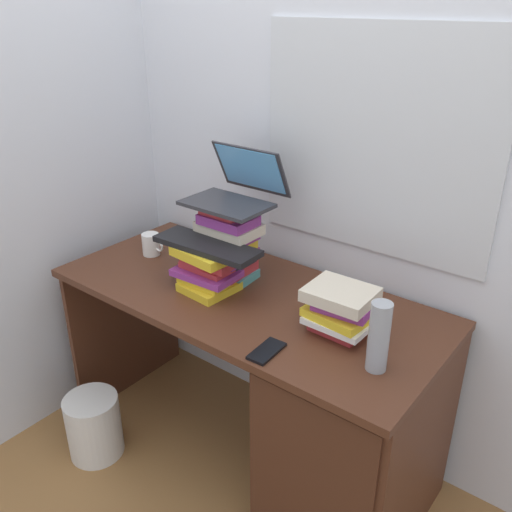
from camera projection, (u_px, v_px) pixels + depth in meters
The scene contains 14 objects.
ground_plane at pixel (247, 448), 2.41m from camera, with size 6.00×6.00×0.00m, color olive.
wall_back at pixel (307, 136), 2.12m from camera, with size 6.00×0.06×2.60m.
wall_left at pixel (82, 122), 2.35m from camera, with size 0.05×6.00×2.60m, color silver.
desk at pixel (325, 413), 1.99m from camera, with size 1.51×0.67×0.77m.
book_stack_tall at pixel (228, 244), 2.13m from camera, with size 0.25×0.20×0.30m.
book_stack_keyboard_riser at pixel (208, 268), 2.07m from camera, with size 0.25×0.21×0.17m.
book_stack_side at pixel (341, 309), 1.80m from camera, with size 0.22×0.19×0.16m.
laptop at pixel (237, 189), 2.09m from camera, with size 0.32×0.30×0.20m.
keyboard at pixel (207, 246), 2.03m from camera, with size 0.42×0.14×0.02m, color black.
computer_mouse at pixel (314, 312), 1.92m from camera, with size 0.06×0.10×0.04m, color #A5A8AD.
mug at pixel (151, 244), 2.37m from camera, with size 0.11×0.07×0.10m.
water_bottle at pixel (379, 337), 1.61m from camera, with size 0.06×0.06×0.23m, color #999EA5.
cell_phone at pixel (267, 351), 1.73m from camera, with size 0.07×0.14×0.01m, color black.
wastebasket at pixel (94, 426), 2.33m from camera, with size 0.23×0.23×0.28m, color silver.
Camera 1 is at (1.15, -1.41, 1.78)m, focal length 38.64 mm.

